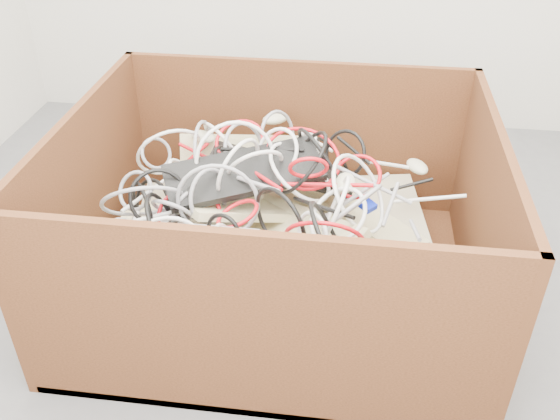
# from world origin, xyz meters

# --- Properties ---
(ground) EXTENTS (3.00, 3.00, 0.00)m
(ground) POSITION_xyz_m (0.00, 0.00, 0.00)
(ground) COLOR #525254
(ground) RESTS_ON ground
(cardboard_box) EXTENTS (1.26, 1.05, 0.62)m
(cardboard_box) POSITION_xyz_m (-0.08, 0.17, 0.15)
(cardboard_box) COLOR #361C0D
(cardboard_box) RESTS_ON ground
(keyboard_pile) EXTENTS (1.18, 0.84, 0.37)m
(keyboard_pile) POSITION_xyz_m (-0.10, 0.18, 0.27)
(keyboard_pile) COLOR beige
(keyboard_pile) RESTS_ON cardboard_box
(mice_scatter) EXTENTS (0.84, 0.74, 0.21)m
(mice_scatter) POSITION_xyz_m (-0.06, 0.25, 0.36)
(mice_scatter) COLOR #B9B694
(mice_scatter) RESTS_ON keyboard_pile
(power_strip_left) EXTENTS (0.18, 0.26, 0.11)m
(power_strip_left) POSITION_xyz_m (-0.35, 0.12, 0.35)
(power_strip_left) COLOR white
(power_strip_left) RESTS_ON keyboard_pile
(power_strip_right) EXTENTS (0.31, 0.10, 0.10)m
(power_strip_right) POSITION_xyz_m (-0.39, -0.12, 0.33)
(power_strip_right) COLOR white
(power_strip_right) RESTS_ON keyboard_pile
(vga_plug) EXTENTS (0.06, 0.06, 0.03)m
(vga_plug) POSITION_xyz_m (0.21, 0.19, 0.34)
(vga_plug) COLOR #0C1FB7
(vga_plug) RESTS_ON keyboard_pile
(cable_tangle) EXTENTS (1.14, 0.90, 0.48)m
(cable_tangle) POSITION_xyz_m (-0.17, 0.13, 0.40)
(cable_tangle) COLOR silver
(cable_tangle) RESTS_ON keyboard_pile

